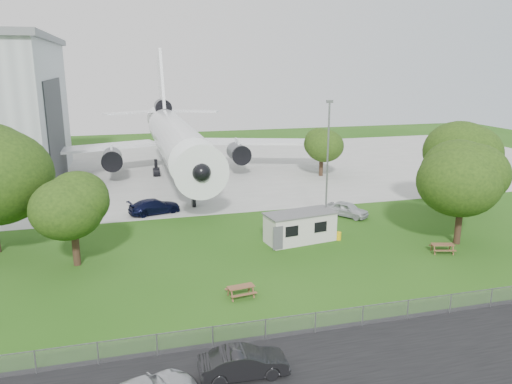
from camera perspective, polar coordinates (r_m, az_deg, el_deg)
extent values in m
plane|color=#33601C|center=(37.99, -0.03, -9.00)|extent=(160.00, 160.00, 0.00)
cube|color=black|center=(27.15, 7.58, -19.52)|extent=(120.00, 8.00, 0.02)
cube|color=#B7B7B2|center=(73.78, -7.75, 2.51)|extent=(120.00, 46.00, 0.03)
cube|color=#2D3033|center=(67.62, -21.82, 6.32)|extent=(0.16, 16.00, 12.96)
cylinder|color=white|center=(68.75, -9.11, 5.90)|extent=(5.40, 34.00, 5.40)
cone|color=white|center=(50.17, -6.72, 2.83)|extent=(5.40, 5.50, 5.40)
cone|color=white|center=(89.40, -10.63, 8.30)|extent=(4.86, 9.00, 4.86)
cube|color=white|center=(71.93, -19.33, 4.67)|extent=(21.36, 10.77, 0.36)
cube|color=white|center=(74.35, 0.31, 5.78)|extent=(21.36, 10.77, 0.36)
cube|color=white|center=(88.99, -10.80, 11.95)|extent=(0.46, 9.96, 12.17)
cylinder|color=#515459|center=(68.24, -16.11, 3.66)|extent=(2.50, 4.20, 2.50)
cylinder|color=#515459|center=(69.99, -2.05, 4.48)|extent=(2.50, 4.20, 2.50)
cylinder|color=#515459|center=(88.22, -10.63, 9.53)|extent=(2.60, 4.50, 2.60)
cylinder|color=black|center=(54.43, -7.16, -0.47)|extent=(0.36, 0.36, 2.40)
cylinder|color=black|center=(70.17, -11.35, 2.73)|extent=(0.44, 0.44, 2.40)
cylinder|color=black|center=(70.74, -6.82, 3.01)|extent=(0.44, 0.44, 2.40)
cube|color=beige|center=(43.84, 5.05, -4.05)|extent=(6.32, 3.43, 2.50)
cube|color=#59595B|center=(43.44, 5.09, -2.41)|extent=(6.55, 3.66, 0.12)
cylinder|color=gold|center=(44.85, 9.39, -4.98)|extent=(0.50, 0.50, 0.70)
cube|color=gray|center=(29.91, 4.91, -15.99)|extent=(58.00, 0.04, 1.30)
cylinder|color=slate|center=(44.38, 8.14, 2.45)|extent=(0.16, 0.16, 12.00)
cylinder|color=#382619|center=(40.96, -19.89, -5.96)|extent=(0.56, 0.56, 2.88)
sphere|color=#375815|center=(39.92, -20.32, -1.21)|extent=(5.86, 5.86, 5.86)
cylinder|color=#382619|center=(46.34, 22.13, -3.47)|extent=(0.56, 0.56, 3.43)
sphere|color=#375815|center=(45.30, 22.63, 1.58)|extent=(7.31, 7.31, 7.31)
cylinder|color=#382619|center=(56.02, 21.90, -0.20)|extent=(0.56, 0.56, 3.90)
sphere|color=#375815|center=(55.09, 22.36, 4.60)|extent=(7.31, 7.31, 7.31)
cylinder|color=#382619|center=(69.59, 7.45, 2.93)|extent=(0.56, 0.56, 2.71)
sphere|color=#375815|center=(69.01, 7.54, 5.63)|extent=(5.32, 5.32, 5.32)
imported|color=black|center=(26.13, -1.41, -18.97)|extent=(4.50, 1.69, 1.47)
imported|color=#B2B5BA|center=(51.58, 10.39, -1.97)|extent=(3.99, 4.55, 1.48)
imported|color=black|center=(52.73, -11.53, -1.63)|extent=(5.70, 3.47, 1.54)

